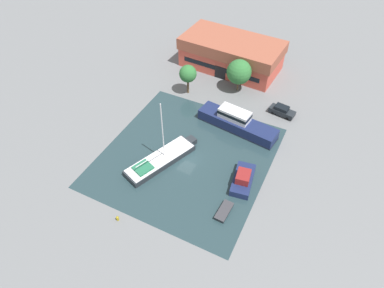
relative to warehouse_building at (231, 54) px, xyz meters
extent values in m
plane|color=slate|center=(3.55, -27.02, -3.09)|extent=(440.00, 440.00, 0.00)
cube|color=#23383D|center=(3.55, -27.02, -3.09)|extent=(24.76, 26.11, 0.01)
cube|color=#C64C3D|center=(0.00, 0.00, -1.20)|extent=(19.83, 10.92, 3.79)
cube|color=brown|center=(0.00, 0.00, 1.85)|extent=(20.42, 11.25, 2.32)
cube|color=black|center=(-0.28, -4.92, -1.77)|extent=(2.32, 0.19, 2.65)
cube|color=black|center=(-0.28, -4.92, -1.01)|extent=(16.38, 0.98, 0.95)
cylinder|color=brown|center=(4.25, -7.03, -1.94)|extent=(0.26, 0.26, 2.30)
sphere|color=#2D6B33|center=(4.25, -7.03, 0.94)|extent=(4.61, 4.61, 4.61)
cylinder|color=brown|center=(-3.80, -12.01, -1.59)|extent=(0.39, 0.39, 3.01)
sphere|color=#2D6B33|center=(-3.80, -12.01, 1.12)|extent=(3.22, 3.22, 3.22)
cube|color=#1E2328|center=(13.97, -10.45, -2.40)|extent=(4.69, 2.42, 0.83)
cube|color=black|center=(13.79, -10.42, -1.67)|extent=(2.54, 1.89, 0.63)
cube|color=black|center=(14.95, -10.59, -1.70)|extent=(0.25, 1.41, 0.50)
cylinder|color=black|center=(15.46, -9.87, -2.79)|extent=(0.62, 0.29, 0.60)
cylinder|color=black|center=(15.22, -11.43, -2.79)|extent=(0.62, 0.29, 0.60)
cylinder|color=black|center=(12.71, -9.46, -2.79)|extent=(0.62, 0.29, 0.60)
cylinder|color=black|center=(12.48, -11.02, -2.79)|extent=(0.62, 0.29, 0.60)
cube|color=#23282D|center=(0.55, -29.90, -2.62)|extent=(7.25, 11.97, 0.93)
cube|color=#23282D|center=(2.87, -23.94, -2.62)|extent=(1.80, 1.65, 0.93)
cube|color=silver|center=(0.55, -29.90, -2.11)|extent=(6.96, 11.49, 0.08)
cylinder|color=silver|center=(0.87, -29.09, 2.86)|extent=(0.16, 0.16, 9.87)
cylinder|color=silver|center=(-0.08, -31.51, -0.97)|extent=(2.00, 4.90, 0.12)
cube|color=#236647|center=(-0.60, -32.86, -1.92)|extent=(3.05, 3.20, 0.30)
cube|color=#19234C|center=(8.21, -17.38, -2.14)|extent=(14.05, 5.15, 1.89)
cube|color=black|center=(8.21, -17.38, -2.95)|extent=(14.19, 5.24, 0.18)
cube|color=silver|center=(7.53, -17.29, -0.37)|extent=(5.49, 3.07, 1.67)
cube|color=black|center=(7.53, -17.29, -0.20)|extent=(5.61, 3.15, 0.53)
cube|color=#23282D|center=(12.82, -33.97, -2.85)|extent=(1.50, 3.32, 0.48)
cube|color=#333338|center=(12.82, -33.97, -2.57)|extent=(1.59, 3.45, 0.08)
cube|color=#19234C|center=(13.21, -27.95, -2.55)|extent=(3.58, 6.35, 1.08)
cube|color=maroon|center=(13.27, -28.30, -1.41)|extent=(2.23, 2.66, 1.21)
cylinder|color=olive|center=(0.70, -41.30, -2.88)|extent=(0.36, 0.36, 0.43)
sphere|color=olive|center=(0.70, -41.30, -2.56)|extent=(0.39, 0.39, 0.39)
camera|label=1|loc=(20.65, -59.29, 35.89)|focal=32.00mm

